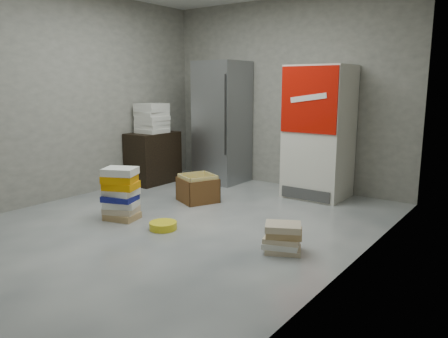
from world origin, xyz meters
TOP-DOWN VIEW (x-y plane):
  - ground at (0.00, 0.00)m, footprint 5.00×5.00m
  - room_shell at (0.00, 0.00)m, footprint 4.04×5.04m
  - steel_fridge at (-0.90, 2.13)m, footprint 0.70×0.72m
  - coke_cooler at (0.75, 2.12)m, footprint 0.80×0.73m
  - wood_shelf at (-1.73, 1.40)m, footprint 0.50×0.80m
  - supply_box_stack at (-1.73, 1.40)m, footprint 0.43×0.43m
  - phonebook_stack_main at (-0.62, -0.21)m, footprint 0.46×0.43m
  - phonebook_stack_side at (1.37, 0.02)m, footprint 0.42×0.40m
  - cardboard_box at (-0.42, 0.93)m, footprint 0.60×0.60m
  - bucket_lid at (0.02, -0.18)m, footprint 0.33×0.33m

SIDE VIEW (x-z plane):
  - ground at x=0.00m, z-range 0.00..0.00m
  - bucket_lid at x=0.02m, z-range 0.00..0.08m
  - phonebook_stack_side at x=1.37m, z-range 0.00..0.28m
  - cardboard_box at x=-0.42m, z-range -0.03..0.33m
  - phonebook_stack_main at x=-0.62m, z-range 0.00..0.61m
  - wood_shelf at x=-1.73m, z-range 0.00..0.80m
  - coke_cooler at x=0.75m, z-range 0.00..1.80m
  - steel_fridge at x=-0.90m, z-range 0.00..1.90m
  - supply_box_stack at x=-1.73m, z-range 0.80..1.25m
  - room_shell at x=0.00m, z-range 0.39..3.21m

